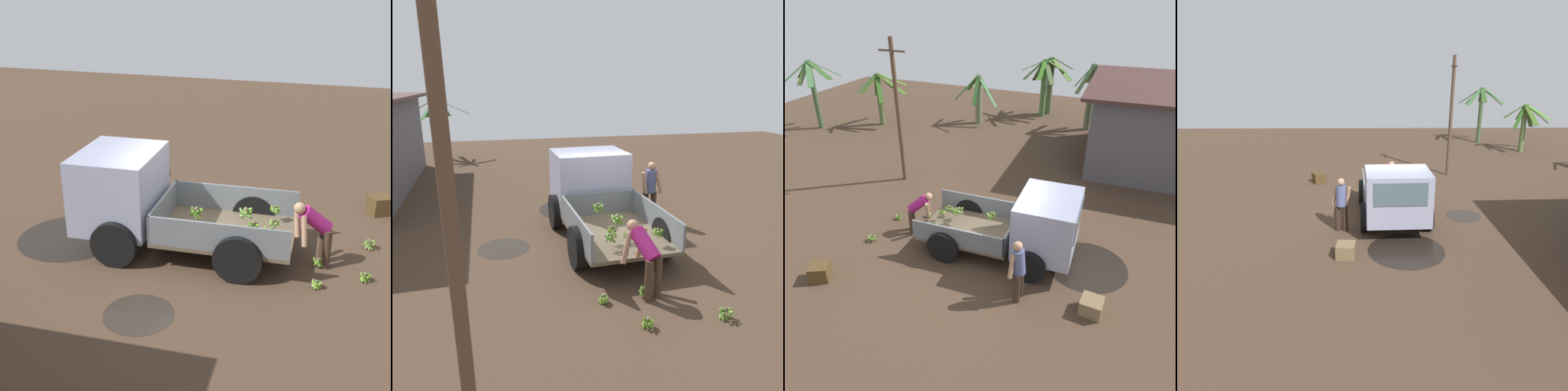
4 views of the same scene
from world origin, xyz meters
TOP-DOWN VIEW (x-y plane):
  - ground at (0.00, 0.00)m, footprint 36.00×36.00m
  - mud_patch_0 at (0.10, 2.64)m, footprint 1.20×1.20m
  - mud_patch_1 at (2.57, 0.44)m, footprint 2.16×2.16m
  - cargo_truck at (1.01, 0.25)m, footprint 4.41×2.34m
  - utility_pole at (-4.91, 3.08)m, footprint 1.03×0.15m
  - banana_palm_0 at (-2.02, 13.09)m, footprint 2.33×2.62m
  - banana_palm_1 at (-12.30, 6.54)m, footprint 2.52×2.59m
  - banana_palm_3 at (-9.61, 8.32)m, footprint 2.47×2.63m
  - banana_palm_4 at (-1.80, 13.70)m, footprint 2.96×2.26m
  - banana_palm_5 at (-4.92, 10.54)m, footprint 2.31×2.19m
  - banana_palm_6 at (0.76, 11.74)m, footprint 1.95×2.29m
  - person_foreground_visitor at (1.16, -1.43)m, footprint 0.39×0.63m
  - person_worker_loading at (-2.51, 0.17)m, footprint 0.80×0.72m
  - person_bystander_near_shed at (1.95, 6.63)m, footprint 0.65×0.38m
  - banana_bunch_on_ground_0 at (-2.66, 0.98)m, footprint 0.21×0.21m
  - banana_bunch_on_ground_1 at (-3.57, -0.85)m, footprint 0.27×0.25m
  - banana_bunch_on_ground_2 at (-3.49, 0.48)m, footprint 0.22×0.22m
  - banana_bunch_on_ground_3 at (-2.63, 0.19)m, footprint 0.23×0.23m
  - wooden_crate_0 at (-3.78, -2.74)m, footprint 0.63×0.63m
  - wooden_crate_1 at (2.91, -1.22)m, footprint 0.54×0.54m

SIDE VIEW (x-z plane):
  - ground at x=0.00m, z-range 0.00..0.00m
  - mud_patch_0 at x=0.10m, z-range 0.00..0.01m
  - mud_patch_1 at x=2.57m, z-range 0.00..0.01m
  - banana_bunch_on_ground_0 at x=-2.66m, z-range 0.00..0.18m
  - banana_bunch_on_ground_2 at x=-3.49m, z-range 0.00..0.19m
  - banana_bunch_on_ground_3 at x=-2.63m, z-range 0.01..0.20m
  - banana_bunch_on_ground_1 at x=-3.57m, z-range 0.01..0.22m
  - wooden_crate_1 at x=2.91m, z-range 0.00..0.39m
  - wooden_crate_0 at x=-3.78m, z-range 0.00..0.43m
  - person_worker_loading at x=-2.51m, z-range 0.12..1.46m
  - person_bystander_near_shed at x=1.95m, z-range 0.09..1.69m
  - person_foreground_visitor at x=1.16m, z-range 0.09..1.76m
  - cargo_truck at x=1.01m, z-range 0.07..2.05m
  - banana_palm_5 at x=-4.92m, z-range 0.05..2.62m
  - banana_palm_3 at x=-9.61m, z-range 0.17..2.88m
  - banana_palm_4 at x=-1.80m, z-range 0.13..3.31m
  - banana_palm_0 at x=-2.02m, z-range 0.16..3.31m
  - banana_palm_6 at x=0.76m, z-range 0.08..3.41m
  - banana_palm_1 at x=-12.30m, z-range 0.26..3.71m
  - utility_pole at x=-4.91m, z-range 0.09..5.33m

